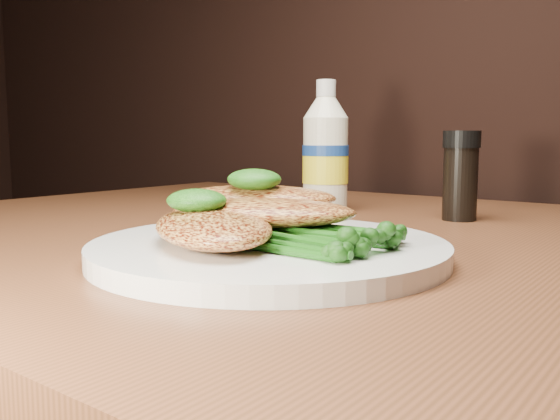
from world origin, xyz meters
The scene contains 9 objects.
plate centered at (0.00, 0.90, 0.76)m, with size 0.29×0.29×0.01m, color white.
chicken_front centered at (-0.03, 0.86, 0.78)m, with size 0.16×0.09×0.03m, color gold.
chicken_mid centered at (-0.01, 0.91, 0.79)m, with size 0.15×0.08×0.02m, color gold.
chicken_back centered at (-0.05, 0.94, 0.79)m, with size 0.14×0.07×0.02m, color gold.
pesto_front centered at (-0.04, 0.86, 0.80)m, with size 0.05×0.05×0.02m, color #093608.
pesto_back centered at (-0.04, 0.93, 0.81)m, with size 0.05×0.05×0.02m, color #093608.
broccolini_bundle centered at (0.05, 0.90, 0.77)m, with size 0.13×0.10×0.02m, color #195312, non-canonical shape.
mayo_bottle centered at (-0.13, 1.18, 0.83)m, with size 0.06×0.06×0.17m, color #F0EBCB, non-canonical shape.
pepper_grinder centered at (0.04, 1.21, 0.80)m, with size 0.04×0.04×0.10m, color black, non-canonical shape.
Camera 1 is at (0.29, 0.53, 0.85)m, focal length 38.26 mm.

